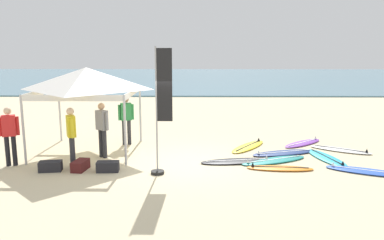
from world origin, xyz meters
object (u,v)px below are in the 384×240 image
surfboard_orange (280,168)px  surfboard_blue (367,171)px  surfboard_black (238,161)px  surfboard_teal (274,160)px  person_grey (102,126)px  gear_bag_by_pole (80,165)px  gear_bag_on_sand (50,166)px  surfboard_cyan (327,158)px  surfboard_yellow (248,146)px  surfboard_purple (303,143)px  person_red (9,132)px  surfboard_navy (284,153)px  surfboard_white (341,150)px  person_green (126,117)px  gear_bag_near_tent (108,167)px  canopy_tent (86,79)px  banner_flag (161,117)px  person_yellow (71,133)px

surfboard_orange → surfboard_blue: size_ratio=0.86×
surfboard_black → surfboard_teal: 1.10m
person_grey → surfboard_blue: bearing=-10.3°
gear_bag_by_pole → gear_bag_on_sand: 0.81m
surfboard_black → person_grey: person_grey is taller
surfboard_blue → surfboard_cyan: 1.45m
surfboard_cyan → gear_bag_by_pole: size_ratio=3.56×
surfboard_yellow → surfboard_cyan: 2.60m
surfboard_purple → person_red: person_red is taller
surfboard_navy → surfboard_white: bearing=11.6°
surfboard_white → person_green: (-7.25, 0.73, 0.95)m
surfboard_white → gear_bag_on_sand: 9.10m
surfboard_yellow → surfboard_black: 1.82m
surfboard_purple → gear_bag_near_tent: bearing=-153.1°
canopy_tent → surfboard_navy: (6.33, -0.20, -2.35)m
surfboard_black → banner_flag: size_ratio=0.67×
surfboard_purple → person_yellow: bearing=-159.7°
surfboard_yellow → gear_bag_near_tent: gear_bag_near_tent is taller
person_grey → gear_bag_near_tent: size_ratio=2.85×
person_yellow → surfboard_orange: bearing=-1.9°
canopy_tent → surfboard_purple: canopy_tent is taller
surfboard_orange → person_green: 5.61m
person_red → person_yellow: same height
surfboard_blue → surfboard_black: same height
surfboard_yellow → person_grey: (-4.68, -1.26, 0.95)m
surfboard_cyan → surfboard_white: bearing=50.9°
banner_flag → person_grey: bearing=141.6°
surfboard_cyan → surfboard_purple: same height
canopy_tent → surfboard_black: (4.74, -1.14, -2.35)m
surfboard_white → person_yellow: person_yellow is taller
canopy_tent → surfboard_yellow: size_ratio=1.53×
canopy_tent → gear_bag_on_sand: bearing=-104.1°
surfboard_navy → banner_flag: bearing=-151.5°
person_yellow → surfboard_black: bearing=5.7°
gear_bag_by_pole → banner_flag: bearing=-6.5°
surfboard_teal → person_red: (-7.66, -0.52, 0.95)m
gear_bag_on_sand → surfboard_teal: bearing=9.0°
surfboard_white → person_green: 7.35m
surfboard_white → surfboard_purple: size_ratio=1.09×
surfboard_purple → banner_flag: size_ratio=0.53×
person_yellow → person_grey: size_ratio=1.00×
surfboard_orange → banner_flag: banner_flag is taller
banner_flag → surfboard_black: bearing=26.7°
canopy_tent → surfboard_teal: 6.37m
surfboard_yellow → gear_bag_near_tent: bearing=-147.7°
person_green → gear_bag_on_sand: bearing=-117.6°
person_red → surfboard_purple: bearing=16.3°
surfboard_white → surfboard_teal: bearing=-153.0°
surfboard_navy → person_green: person_green is taller
surfboard_white → person_yellow: bearing=-167.6°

